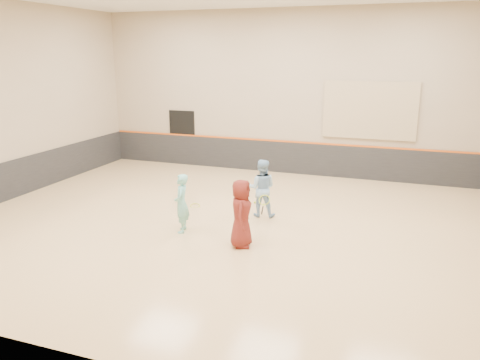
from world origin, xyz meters
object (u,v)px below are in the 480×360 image
(girl, at_px, (182,203))
(young_man, at_px, (241,213))
(spare_racket, at_px, (195,204))
(instructor, at_px, (262,188))

(girl, xyz_separation_m, young_man, (1.73, -0.37, 0.06))
(girl, distance_m, spare_racket, 2.17)
(instructor, bearing_deg, young_man, 85.12)
(girl, xyz_separation_m, instructor, (1.56, 1.83, 0.05))
(girl, relative_size, instructor, 0.93)
(girl, height_order, spare_racket, girl)
(instructor, distance_m, spare_racket, 2.25)
(girl, bearing_deg, young_man, 59.76)
(young_man, xyz_separation_m, spare_racket, (-2.30, 2.36, -0.75))
(instructor, bearing_deg, spare_racket, -13.56)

